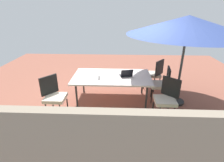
% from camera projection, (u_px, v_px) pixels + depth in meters
% --- Properties ---
extents(ground_plane, '(10.00, 10.00, 0.02)m').
position_uv_depth(ground_plane, '(112.00, 100.00, 4.98)').
color(ground_plane, '#935442').
extents(dining_table, '(2.07, 1.19, 0.72)m').
position_uv_depth(dining_table, '(112.00, 78.00, 4.71)').
color(dining_table, silver).
rests_on(dining_table, ground_plane).
extents(patio_umbrella, '(2.85, 2.85, 2.26)m').
position_uv_depth(patio_umbrella, '(188.00, 25.00, 4.04)').
color(patio_umbrella, '#4C4C4C').
rests_on(patio_umbrella, ground_plane).
extents(chair_northeast, '(0.58, 0.58, 0.98)m').
position_uv_depth(chair_northeast, '(54.00, 95.00, 4.08)').
color(chair_northeast, beige).
rests_on(chair_northeast, ground_plane).
extents(chair_west, '(0.49, 0.48, 0.98)m').
position_uv_depth(chair_west, '(162.00, 83.00, 4.71)').
color(chair_west, beige).
rests_on(chair_west, ground_plane).
extents(chair_southwest, '(0.58, 0.58, 0.98)m').
position_uv_depth(chair_southwest, '(154.00, 73.00, 5.40)').
color(chair_southwest, beige).
rests_on(chair_southwest, ground_plane).
extents(chair_northwest, '(0.59, 0.59, 0.98)m').
position_uv_depth(chair_northwest, '(167.00, 97.00, 3.97)').
color(chair_northwest, beige).
rests_on(chair_northwest, ground_plane).
extents(laptop, '(0.37, 0.31, 0.21)m').
position_uv_depth(laptop, '(126.00, 75.00, 4.65)').
color(laptop, '#2D2D33').
rests_on(laptop, dining_table).
extents(cup, '(0.07, 0.07, 0.11)m').
position_uv_depth(cup, '(99.00, 77.00, 4.47)').
color(cup, white).
rests_on(cup, dining_table).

